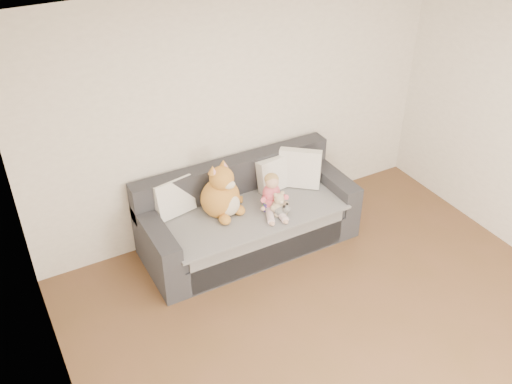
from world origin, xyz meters
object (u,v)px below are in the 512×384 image
toddler (272,196)px  plush_cat (222,195)px  sofa (247,218)px  teddy_bear (279,205)px  sippy_cup (266,205)px

toddler → plush_cat: size_ratio=0.69×
sofa → plush_cat: bearing=179.8°
toddler → teddy_bear: bearing=-56.1°
sofa → sippy_cup: sofa is taller
toddler → plush_cat: (-0.47, 0.19, 0.05)m
sofa → plush_cat: plush_cat is taller
teddy_bear → plush_cat: bearing=153.5°
plush_cat → teddy_bear: bearing=-49.5°
sofa → teddy_bear: (0.21, -0.27, 0.27)m
sofa → teddy_bear: 0.44m
sofa → toddler: (0.19, -0.19, 0.33)m
teddy_bear → toddler: bearing=110.6°
plush_cat → sippy_cup: (0.41, -0.17, -0.16)m
plush_cat → teddy_bear: 0.58m
toddler → plush_cat: bearing=173.9°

